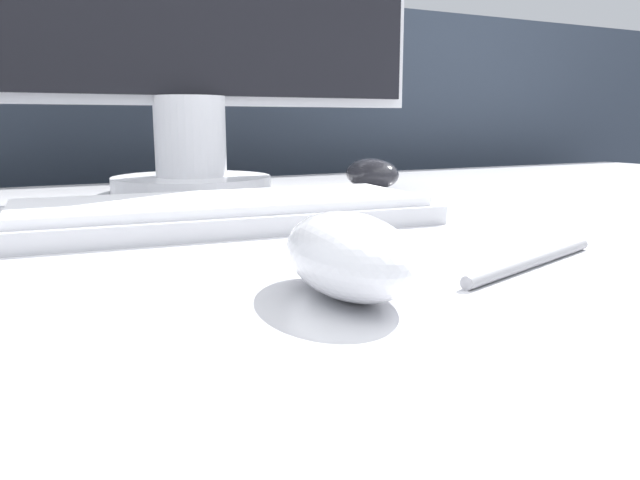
# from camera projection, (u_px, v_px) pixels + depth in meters

# --- Properties ---
(partition_panel) EXTENTS (5.00, 0.03, 1.01)m
(partition_panel) POSITION_uv_depth(u_px,v_px,m) (160.00, 284.00, 1.11)
(partition_panel) COLOR #333D4C
(partition_panel) RESTS_ON ground_plane
(computer_mouse_near) EXTENTS (0.07, 0.11, 0.04)m
(computer_mouse_near) POSITION_uv_depth(u_px,v_px,m) (348.00, 255.00, 0.32)
(computer_mouse_near) COLOR white
(computer_mouse_near) RESTS_ON desk
(keyboard) EXTENTS (0.37, 0.17, 0.02)m
(keyboard) POSITION_uv_depth(u_px,v_px,m) (223.00, 212.00, 0.54)
(keyboard) COLOR silver
(keyboard) RESTS_ON desk
(computer_mouse_far) EXTENTS (0.06, 0.10, 0.04)m
(computer_mouse_far) POSITION_uv_depth(u_px,v_px,m) (372.00, 174.00, 0.83)
(computer_mouse_far) COLOR #232328
(computer_mouse_far) RESTS_ON desk
(pen) EXTENTS (0.15, 0.06, 0.01)m
(pen) POSITION_uv_depth(u_px,v_px,m) (532.00, 261.00, 0.39)
(pen) COLOR #99999E
(pen) RESTS_ON desk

